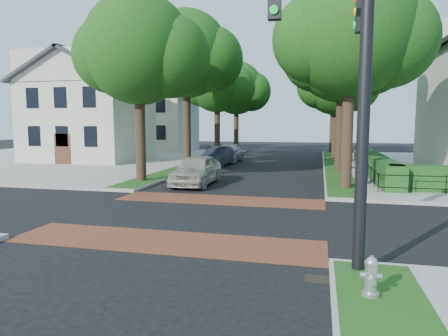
{
  "coord_description": "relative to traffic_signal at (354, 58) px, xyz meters",
  "views": [
    {
      "loc": [
        4.23,
        -13.5,
        3.33
      ],
      "look_at": [
        0.59,
        1.59,
        1.6
      ],
      "focal_mm": 32.0,
      "sensor_mm": 36.0,
      "label": 1
    }
  ],
  "objects": [
    {
      "name": "house_left_far",
      "position": [
        -20.38,
        36.41,
        0.33
      ],
      "size": [
        10.0,
        9.0,
        10.14
      ],
      "color": "beige",
      "rests_on": "sidewalk_nw"
    },
    {
      "name": "crosswalk_near",
      "position": [
        -4.89,
        1.21,
        -4.7
      ],
      "size": [
        9.0,
        2.2,
        0.01
      ],
      "primitive_type": "cube",
      "color": "brown",
      "rests_on": "ground"
    },
    {
      "name": "hedge_main_road",
      "position": [
        2.81,
        19.41,
        -3.96
      ],
      "size": [
        1.0,
        18.0,
        1.2
      ],
      "primitive_type": "cube",
      "color": "#184016",
      "rests_on": "sidewalk_ne"
    },
    {
      "name": "fence_main_road",
      "position": [
        2.01,
        19.41,
        -4.11
      ],
      "size": [
        0.06,
        18.0,
        0.9
      ],
      "primitive_type": null,
      "color": "black",
      "rests_on": "sidewalk_ne"
    },
    {
      "name": "storm_drain",
      "position": [
        -0.59,
        -0.59,
        -4.7
      ],
      "size": [
        0.65,
        0.45,
        0.01
      ],
      "primitive_type": "cube",
      "color": "black",
      "rests_on": "ground"
    },
    {
      "name": "ground",
      "position": [
        -4.89,
        4.41,
        -4.71
      ],
      "size": [
        120.0,
        120.0,
        0.0
      ],
      "primitive_type": "plane",
      "color": "black",
      "rests_on": "ground"
    },
    {
      "name": "tree_left_back",
      "position": [
        -10.28,
        37.65,
        2.7
      ],
      "size": [
        7.75,
        6.66,
        10.44
      ],
      "color": "black",
      "rests_on": "sidewalk_nw"
    },
    {
      "name": "tree_right_back",
      "position": [
        0.72,
        37.64,
        2.56
      ],
      "size": [
        7.5,
        6.45,
        10.2
      ],
      "color": "black",
      "rests_on": "sidewalk_ne"
    },
    {
      "name": "grass_strip_ne",
      "position": [
        0.51,
        23.51,
        -4.55
      ],
      "size": [
        1.6,
        29.8,
        0.02
      ],
      "primitive_type": "cube",
      "color": "#194112",
      "rests_on": "sidewalk_ne"
    },
    {
      "name": "tree_right_far",
      "position": [
        0.71,
        28.64,
        2.2
      ],
      "size": [
        7.25,
        6.23,
        9.74
      ],
      "color": "black",
      "rests_on": "sidewalk_ne"
    },
    {
      "name": "tree_left_far",
      "position": [
        -10.29,
        28.63,
        2.41
      ],
      "size": [
        7.0,
        6.02,
        9.86
      ],
      "color": "black",
      "rests_on": "sidewalk_nw"
    },
    {
      "name": "tree_right_near",
      "position": [
        0.72,
        11.65,
        2.92
      ],
      "size": [
        7.75,
        6.67,
        10.66
      ],
      "color": "black",
      "rests_on": "sidewalk_ne"
    },
    {
      "name": "parked_car_front",
      "position": [
        -7.19,
        11.54,
        -3.88
      ],
      "size": [
        1.97,
        4.85,
        1.65
      ],
      "primitive_type": "imported",
      "rotation": [
        0.0,
        0.0,
        0.01
      ],
      "color": "#B3AFA1",
      "rests_on": "ground"
    },
    {
      "name": "parked_car_middle",
      "position": [
        -8.49,
        21.24,
        -3.93
      ],
      "size": [
        1.82,
        4.75,
        1.54
      ],
      "primitive_type": "imported",
      "rotation": [
        0.0,
        0.0,
        -0.04
      ],
      "color": "#1F222F",
      "rests_on": "ground"
    },
    {
      "name": "house_left_near",
      "position": [
        -20.38,
        22.41,
        0.33
      ],
      "size": [
        10.0,
        9.0,
        10.14
      ],
      "color": "beige",
      "rests_on": "sidewalk_nw"
    },
    {
      "name": "grass_strip_nw",
      "position": [
        -10.29,
        23.51,
        -4.55
      ],
      "size": [
        1.6,
        29.8,
        0.02
      ],
      "primitive_type": "cube",
      "color": "#194112",
      "rests_on": "sidewalk_nw"
    },
    {
      "name": "tree_left_mid",
      "position": [
        -10.28,
        19.66,
        3.64
      ],
      "size": [
        8.0,
        6.88,
        11.48
      ],
      "color": "black",
      "rests_on": "sidewalk_nw"
    },
    {
      "name": "sidewalk_nw",
      "position": [
        -24.39,
        23.41,
        -4.63
      ],
      "size": [
        30.0,
        30.0,
        0.15
      ],
      "primitive_type": "cube",
      "color": "gray",
      "rests_on": "ground"
    },
    {
      "name": "tree_right_mid",
      "position": [
        0.72,
        19.66,
        3.28
      ],
      "size": [
        8.25,
        7.09,
        11.22
      ],
      "color": "black",
      "rests_on": "sidewalk_ne"
    },
    {
      "name": "parked_car_rear",
      "position": [
        -8.49,
        25.17,
        -3.96
      ],
      "size": [
        2.3,
        5.21,
        1.49
      ],
      "primitive_type": "imported",
      "rotation": [
        0.0,
        0.0,
        0.04
      ],
      "color": "gray",
      "rests_on": "ground"
    },
    {
      "name": "tree_left_near",
      "position": [
        -10.28,
        11.64,
        2.56
      ],
      "size": [
        7.5,
        6.45,
        10.2
      ],
      "color": "black",
      "rests_on": "sidewalk_nw"
    },
    {
      "name": "crosswalk_far",
      "position": [
        -4.89,
        7.61,
        -4.7
      ],
      "size": [
        9.0,
        2.2,
        0.01
      ],
      "primitive_type": "cube",
      "color": "brown",
      "rests_on": "ground"
    },
    {
      "name": "fire_hydrant",
      "position": [
        0.31,
        -1.59,
        -4.19
      ],
      "size": [
        0.4,
        0.41,
        0.78
      ],
      "rotation": [
        0.0,
        0.0,
        0.17
      ],
      "color": "#B3B3B5",
      "rests_on": "sidewalk_se"
    },
    {
      "name": "traffic_signal",
      "position": [
        0.0,
        0.0,
        0.0
      ],
      "size": [
        2.17,
        2.0,
        8.0
      ],
      "color": "black",
      "rests_on": "sidewalk_se"
    }
  ]
}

